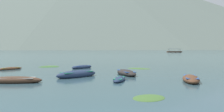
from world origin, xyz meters
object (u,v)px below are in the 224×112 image
object	(u,v)px
rowboat_4	(14,80)
rowboat_5	(191,79)
rowboat_1	(126,73)
rowboat_2	(82,67)
rowboat_6	(77,74)
rowboat_0	(11,69)
ferry_0	(174,52)
rowboat_7	(119,79)

from	to	relation	value
rowboat_4	rowboat_5	xyz separation A→B (m)	(14.27, 0.20, 0.00)
rowboat_1	rowboat_2	bearing A→B (deg)	125.10
rowboat_4	rowboat_6	distance (m)	5.70
rowboat_0	rowboat_2	distance (m)	9.06
rowboat_1	ferry_0	size ratio (longest dim) A/B	0.45
rowboat_0	rowboat_5	distance (m)	21.97
rowboat_1	ferry_0	world-z (taller)	ferry_0
rowboat_0	rowboat_4	world-z (taller)	rowboat_4
rowboat_1	rowboat_4	bearing A→B (deg)	-152.14
rowboat_2	rowboat_4	xyz separation A→B (m)	(-4.12, -12.47, 0.02)
rowboat_4	ferry_0	size ratio (longest dim) A/B	0.45
ferry_0	rowboat_2	bearing A→B (deg)	-112.60
rowboat_2	rowboat_7	xyz separation A→B (m)	(4.29, -11.72, -0.05)
rowboat_4	rowboat_6	bearing A→B (deg)	37.22
rowboat_1	rowboat_2	xyz separation A→B (m)	(-5.27, 7.50, -0.03)
rowboat_7	ferry_0	xyz separation A→B (m)	(46.34, 133.35, 0.32)
rowboat_4	rowboat_7	distance (m)	8.44
rowboat_0	ferry_0	distance (m)	136.69
rowboat_1	rowboat_5	distance (m)	6.81
rowboat_6	rowboat_0	bearing A→B (deg)	140.81
rowboat_0	rowboat_6	world-z (taller)	rowboat_6
rowboat_2	rowboat_4	size ratio (longest dim) A/B	0.72
rowboat_0	rowboat_7	distance (m)	16.79
rowboat_2	rowboat_1	bearing A→B (deg)	-54.90
rowboat_5	rowboat_7	world-z (taller)	rowboat_5
rowboat_0	rowboat_2	world-z (taller)	rowboat_2
rowboat_1	rowboat_5	world-z (taller)	rowboat_1
rowboat_1	rowboat_7	xyz separation A→B (m)	(-0.99, -4.21, -0.08)
rowboat_1	rowboat_2	distance (m)	9.17
rowboat_7	rowboat_6	bearing A→B (deg)	145.15
rowboat_6	ferry_0	distance (m)	139.97
rowboat_0	rowboat_1	distance (m)	15.48
rowboat_4	rowboat_7	xyz separation A→B (m)	(8.41, 0.75, -0.06)
rowboat_5	ferry_0	world-z (taller)	ferry_0
rowboat_1	rowboat_7	bearing A→B (deg)	-103.17
rowboat_1	rowboat_6	bearing A→B (deg)	-162.64
rowboat_7	ferry_0	size ratio (longest dim) A/B	0.32
rowboat_0	rowboat_4	distance (m)	12.09
rowboat_5	rowboat_7	xyz separation A→B (m)	(-5.86, 0.55, -0.07)
rowboat_2	rowboat_7	bearing A→B (deg)	-69.90
rowboat_4	rowboat_5	distance (m)	14.27
rowboat_1	rowboat_6	xyz separation A→B (m)	(-4.86, -1.52, 0.04)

